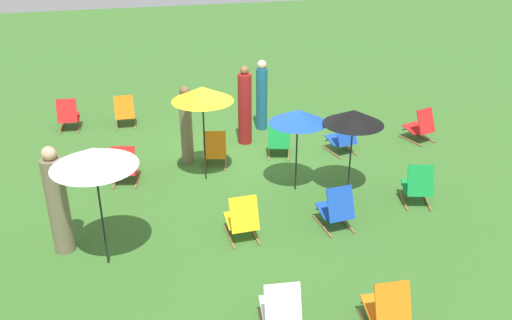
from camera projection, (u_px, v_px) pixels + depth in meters
name	position (u px, v px, depth m)	size (l,w,h in m)	color
ground_plane	(243.00, 158.00, 12.33)	(40.00, 40.00, 0.00)	#386B28
deckchair_0	(68.00, 116.00, 13.70)	(0.53, 0.79, 0.83)	olive
deckchair_1	(342.00, 138.00, 12.44)	(0.62, 0.84, 0.83)	olive
deckchair_2	(420.00, 126.00, 13.06)	(0.68, 0.87, 0.83)	olive
deckchair_3	(125.00, 166.00, 11.11)	(0.62, 0.84, 0.83)	olive
deckchair_4	(418.00, 186.00, 10.35)	(0.67, 0.86, 0.83)	olive
deckchair_5	(281.00, 310.00, 7.22)	(0.55, 0.80, 0.83)	olive
deckchair_6	(279.00, 140.00, 12.31)	(0.68, 0.87, 0.83)	olive
deckchair_7	(215.00, 150.00, 11.83)	(0.62, 0.84, 0.83)	olive
deckchair_8	(242.00, 219.00, 9.27)	(0.50, 0.78, 0.83)	olive
deckchair_9	(336.00, 209.00, 9.57)	(0.54, 0.80, 0.83)	olive
deckchair_10	(387.00, 308.00, 7.24)	(0.52, 0.79, 0.83)	olive
deckchair_11	(125.00, 112.00, 13.93)	(0.49, 0.77, 0.83)	olive
umbrella_0	(202.00, 94.00, 10.60)	(1.22, 1.22, 2.00)	black
umbrella_1	(298.00, 117.00, 10.32)	(1.11, 1.11, 1.70)	black
umbrella_2	(93.00, 157.00, 7.96)	(1.30, 1.30, 2.02)	black
umbrella_3	(354.00, 117.00, 10.15)	(1.15, 1.15, 1.76)	black
person_0	(245.00, 108.00, 12.74)	(0.45, 0.45, 1.88)	maroon
person_1	(58.00, 203.00, 8.72)	(0.35, 0.35, 1.88)	#72664C
person_2	(262.00, 96.00, 13.55)	(0.38, 0.38, 1.78)	#195972
person_3	(186.00, 127.00, 11.76)	(0.32, 0.32, 1.76)	#72664C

